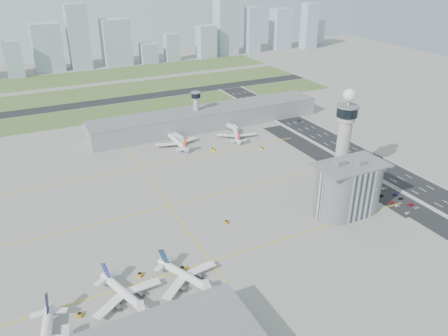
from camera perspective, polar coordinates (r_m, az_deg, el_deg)
name	(u,v)px	position (r m, az deg, el deg)	size (l,w,h in m)	color
ground	(250,214)	(258.46, 3.48, -6.02)	(1000.00, 1000.00, 0.00)	#99978F
grass_strip_0	(120,111)	(445.72, -13.40, 7.27)	(480.00, 50.00, 0.08)	#526831
grass_strip_1	(103,92)	(516.22, -15.48, 9.53)	(480.00, 60.00, 0.08)	#495E2C
grass_strip_2	(89,77)	(592.64, -17.17, 11.34)	(480.00, 70.00, 0.08)	#45632F
runway	(111,101)	(480.33, -14.50, 8.47)	(480.00, 22.00, 0.10)	black
highway	(395,175)	(325.11, 21.39, -0.86)	(28.00, 500.00, 0.10)	black
barrier_left	(380,178)	(315.28, 19.66, -1.29)	(0.60, 500.00, 1.20)	#9E9E99
barrier_right	(409,170)	(334.80, 23.05, -0.29)	(0.60, 500.00, 1.20)	#9E9E99
landside_road	(378,189)	(302.16, 19.47, -2.58)	(18.00, 260.00, 0.08)	black
parking_lot	(390,198)	(293.82, 20.81, -3.63)	(20.00, 44.00, 0.10)	black
taxiway_line_h_0	(210,262)	(221.34, -1.82, -12.11)	(260.00, 0.60, 0.01)	yellow
taxiway_line_h_1	(169,206)	(267.85, -7.23, -4.96)	(260.00, 0.60, 0.01)	yellow
taxiway_line_h_2	(140,168)	(318.90, -10.90, 0.02)	(260.00, 0.60, 0.01)	yellow
taxiway_line_v	(169,206)	(267.85, -7.23, -4.96)	(0.60, 260.00, 0.01)	yellow
control_tower	(344,134)	(287.91, 15.45, 4.28)	(14.00, 14.00, 64.50)	#ADAAA5
secondary_tower	(196,107)	(386.05, -3.65, 8.02)	(8.60, 8.60, 31.90)	#ADAAA5
admin_building	(348,188)	(263.34, 15.87, -2.57)	(42.00, 24.00, 33.50)	#B2B2B7
terminal_pier	(208,117)	(391.51, -2.14, 6.62)	(210.00, 32.00, 15.80)	gray
airplane_near_b	(128,292)	(200.18, -12.44, -15.58)	(39.61, 33.67, 11.09)	white
airplane_near_c	(190,274)	(205.55, -4.46, -13.68)	(39.20, 33.32, 10.98)	white
airplane_far_a	(176,138)	(352.59, -6.30, 3.94)	(42.32, 35.97, 11.85)	white
airplane_far_b	(236,131)	(366.35, 1.63, 4.87)	(39.30, 33.40, 11.00)	white
jet_bridge_near_1	(144,330)	(187.03, -10.36, -20.08)	(14.00, 3.00, 5.70)	silver
jet_bridge_near_2	(213,306)	(193.90, -1.46, -17.53)	(14.00, 3.00, 5.70)	silver
jet_bridge_far_0	(174,135)	(366.02, -6.51, 4.24)	(14.00, 3.00, 5.70)	silver
jet_bridge_far_1	(228,126)	(384.49, 0.51, 5.48)	(14.00, 3.00, 5.70)	silver
tug_0	(79,314)	(202.32, -18.36, -17.70)	(2.08, 3.02, 1.76)	orange
tug_1	(182,269)	(216.21, -5.47, -12.95)	(2.46, 3.58, 2.08)	gold
tug_2	(140,274)	(215.88, -10.96, -13.49)	(2.16, 3.14, 1.83)	orange
tug_3	(226,222)	(249.38, 0.29, -7.04)	(1.93, 2.81, 1.63)	orange
tug_4	(213,149)	(341.35, -1.49, 2.45)	(2.38, 3.46, 2.01)	#EAB809
tug_5	(261,148)	(345.03, 4.90, 2.60)	(2.12, 3.08, 1.79)	yellow
car_lot_0	(408,213)	(279.71, 22.85, -5.42)	(1.44, 3.58, 1.22)	silver
car_lot_1	(398,206)	(285.17, 21.75, -4.61)	(1.18, 3.39, 1.12)	gray
car_lot_2	(391,202)	(287.74, 21.01, -4.19)	(1.86, 4.02, 1.12)	#AF1D12
car_lot_3	(381,196)	(293.03, 19.80, -3.42)	(1.62, 3.99, 1.16)	black
car_lot_4	(371,192)	(295.66, 18.63, -2.97)	(1.30, 3.23, 1.10)	navy
car_lot_5	(366,188)	(298.80, 18.07, -2.55)	(1.35, 3.87, 1.28)	silver
car_lot_6	(417,208)	(287.39, 23.90, -4.77)	(1.98, 4.29, 1.19)	#ACADAE
car_lot_7	(411,204)	(289.70, 23.22, -4.38)	(1.70, 4.19, 1.22)	#AE0B26
car_lot_8	(401,198)	(294.21, 22.11, -3.71)	(1.37, 3.41, 1.16)	black
car_lot_9	(396,194)	(297.74, 21.50, -3.24)	(1.29, 3.69, 1.21)	#160F49
car_lot_10	(384,189)	(302.40, 20.17, -2.55)	(2.03, 4.40, 1.22)	silver
car_lot_11	(377,185)	(306.10, 19.31, -2.05)	(1.79, 4.41, 1.28)	#AFAFAF
car_hw_1	(354,153)	(350.57, 16.59, 1.90)	(1.16, 3.34, 1.10)	black
car_hw_2	(300,120)	(411.62, 9.87, 6.14)	(1.85, 4.02, 1.12)	navy
car_hw_4	(254,105)	(451.35, 3.98, 8.21)	(1.42, 3.52, 1.20)	#A2A2A2
skyline_bldg_6	(13,59)	(617.98, -25.80, 12.67)	(20.04, 16.03, 45.20)	#9EADC1
skyline_bldg_7	(47,47)	(637.37, -22.09, 14.40)	(35.76, 28.61, 61.22)	#9EADC1
skyline_bldg_8	(78,37)	(634.96, -18.52, 15.92)	(26.33, 21.06, 83.39)	#9EADC1
skyline_bldg_9	(116,42)	(646.42, -13.93, 15.66)	(36.96, 29.57, 62.11)	#9EADC1
skyline_bldg_10	(149,53)	(652.02, -9.80, 14.56)	(23.01, 18.41, 27.75)	#9EADC1
skyline_bldg_11	(172,47)	(661.48, -6.84, 15.39)	(20.22, 16.18, 38.97)	#9EADC1
skyline_bldg_12	(206,42)	(678.78, -2.35, 16.15)	(26.14, 20.92, 46.89)	#9EADC1
skyline_bldg_13	(226,27)	(703.51, 0.25, 17.92)	(32.26, 25.81, 81.20)	#9EADC1
skyline_bldg_14	(253,30)	(718.83, 3.76, 17.53)	(21.59, 17.28, 68.75)	#9EADC1
skyline_bldg_15	(280,29)	(757.24, 7.39, 17.59)	(30.25, 24.20, 63.40)	#9EADC1
skyline_bldg_16	(309,26)	(765.29, 11.05, 17.74)	(23.04, 18.43, 71.56)	#9EADC1
skyline_bldg_17	(316,32)	(810.89, 11.93, 17.00)	(22.64, 18.11, 41.06)	#9EADC1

